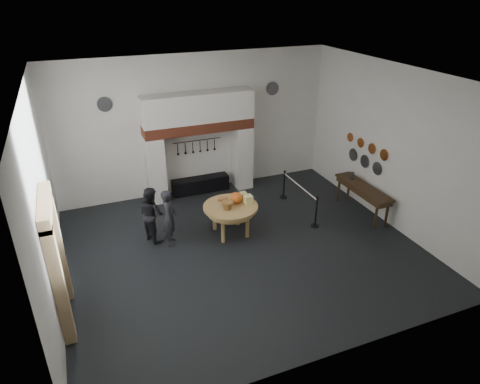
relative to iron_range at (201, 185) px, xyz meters
name	(u,v)px	position (x,y,z in m)	size (l,w,h in m)	color
floor	(242,248)	(0.00, -3.72, -0.25)	(9.00, 8.00, 0.02)	black
ceiling	(243,78)	(0.00, -3.72, 4.25)	(9.00, 8.00, 0.02)	silver
wall_back	(195,125)	(0.00, 0.28, 2.00)	(9.00, 0.02, 4.50)	silver
wall_front	(333,261)	(0.00, -7.72, 2.00)	(9.00, 0.02, 4.50)	silver
wall_left	(43,203)	(-4.50, -3.72, 2.00)	(0.02, 8.00, 4.50)	silver
wall_right	(392,147)	(4.50, -3.72, 2.00)	(0.02, 8.00, 4.50)	silver
chimney_pier_left	(155,169)	(-1.48, -0.07, 0.82)	(0.55, 0.70, 2.15)	silver
chimney_pier_right	(242,156)	(1.48, -0.07, 0.82)	(0.55, 0.70, 2.15)	silver
hearth_brick_band	(199,126)	(0.00, -0.07, 2.06)	(3.50, 0.72, 0.32)	#9E442B
chimney_hood	(198,107)	(0.00, -0.07, 2.67)	(3.50, 0.70, 0.90)	silver
iron_range	(201,185)	(0.00, 0.00, 0.00)	(1.90, 0.45, 0.50)	black
utensil_rail	(197,141)	(0.00, 0.20, 1.50)	(0.02, 0.02, 1.60)	black
door_recess	(54,269)	(-4.47, -4.72, 1.00)	(0.04, 1.10, 2.50)	black
door_jamb_near	(59,287)	(-4.38, -5.42, 1.05)	(0.22, 0.30, 2.60)	tan
door_jamb_far	(58,248)	(-4.38, -4.02, 1.05)	(0.22, 0.30, 2.60)	tan
door_lintel	(45,207)	(-4.38, -4.72, 2.40)	(0.22, 1.70, 0.30)	tan
wall_plaque	(51,213)	(-4.45, -2.92, 1.35)	(0.05, 0.34, 0.44)	gold
work_table	(231,207)	(0.00, -2.87, 0.59)	(1.51, 1.51, 0.07)	tan
pumpkin	(236,198)	(0.20, -2.77, 0.78)	(0.36, 0.36, 0.31)	orange
cheese_block_big	(248,199)	(0.50, -2.92, 0.74)	(0.22, 0.22, 0.24)	#F7F394
cheese_block_small	(243,196)	(0.48, -2.62, 0.72)	(0.18, 0.18, 0.20)	#E0DB86
wicker_basket	(227,206)	(-0.15, -3.02, 0.73)	(0.32, 0.32, 0.22)	olive
bread_loaf	(223,199)	(-0.10, -2.52, 0.69)	(0.31, 0.18, 0.13)	#A8753B
visitor_near	(170,217)	(-1.68, -2.74, 0.54)	(0.58, 0.38, 1.58)	black
visitor_far	(151,214)	(-2.08, -2.34, 0.53)	(0.76, 0.59, 1.56)	black
side_table	(363,187)	(4.10, -3.27, 0.62)	(0.55, 2.20, 0.06)	#3A2615
pewter_jug	(352,176)	(4.10, -2.67, 0.76)	(0.12, 0.12, 0.22)	#4C4C51
copper_pan_a	(384,155)	(4.46, -3.52, 1.70)	(0.34, 0.34, 0.03)	#C6662D
copper_pan_b	(372,149)	(4.46, -2.97, 1.70)	(0.32, 0.32, 0.03)	#C6662D
copper_pan_c	(361,143)	(4.46, -2.42, 1.70)	(0.30, 0.30, 0.03)	#C6662D
copper_pan_d	(350,137)	(4.46, -1.87, 1.70)	(0.28, 0.28, 0.03)	#C6662D
pewter_plate_left	(377,168)	(4.46, -3.32, 1.20)	(0.40, 0.40, 0.03)	#4C4C51
pewter_plate_mid	(365,161)	(4.46, -2.72, 1.20)	(0.40, 0.40, 0.03)	#4C4C51
pewter_plate_right	(353,155)	(4.46, -2.12, 1.20)	(0.40, 0.40, 0.03)	#4C4C51
pewter_plate_back_left	(105,104)	(-2.70, 0.24, 2.95)	(0.44, 0.44, 0.03)	#4C4C51
pewter_plate_back_right	(273,89)	(2.70, 0.24, 2.95)	(0.44, 0.44, 0.03)	#4C4C51
barrier_post_near	(316,213)	(2.40, -3.44, 0.20)	(0.05, 0.05, 0.90)	black
barrier_post_far	(284,185)	(2.40, -1.44, 0.20)	(0.05, 0.05, 0.90)	black
barrier_rope	(300,186)	(2.40, -2.44, 0.60)	(0.04, 0.04, 2.00)	silver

